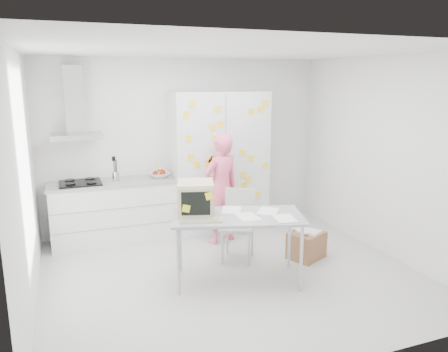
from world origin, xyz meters
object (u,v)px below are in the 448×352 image
object	(u,v)px
cardboard_box	(306,245)
person	(221,189)
desk	(211,207)
chair	(239,220)

from	to	relation	value
cardboard_box	person	bearing A→B (deg)	130.79
desk	chair	xyz separation A→B (m)	(0.56, 0.50, -0.38)
desk	cardboard_box	world-z (taller)	desk
person	desk	xyz separation A→B (m)	(-0.56, -1.16, 0.10)
chair	cardboard_box	size ratio (longest dim) A/B	1.67
person	chair	xyz separation A→B (m)	(0.00, -0.66, -0.28)
person	chair	size ratio (longest dim) A/B	1.72
desk	cardboard_box	bearing A→B (deg)	23.29
chair	cardboard_box	world-z (taller)	chair
desk	chair	size ratio (longest dim) A/B	1.77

